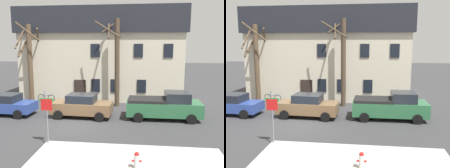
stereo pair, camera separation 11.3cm
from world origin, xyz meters
TOP-DOWN VIEW (x-y plane):
  - ground_plane at (0.00, 0.00)m, footprint 120.00×120.00m
  - building_main at (0.49, 10.38)m, footprint 15.97×7.90m
  - tree_bare_near at (-5.67, 5.88)m, footprint 2.34×2.36m
  - tree_bare_mid at (2.27, 5.51)m, footprint 2.42×3.38m
  - car_blue_sedan at (-5.85, 1.82)m, footprint 4.52×2.21m
  - car_brown_sedan at (0.09, 1.86)m, footprint 4.53×2.15m
  - pickup_truck_green at (6.08, 2.14)m, footprint 5.26×2.27m
  - fire_hydrant at (4.22, -5.54)m, footprint 0.42×0.22m
  - street_sign_pole at (-0.53, -3.32)m, footprint 0.76×0.07m
  - bicycle_leaning at (-4.42, 6.30)m, footprint 1.74×0.27m

SIDE VIEW (x-z plane):
  - ground_plane at x=0.00m, z-range 0.00..0.00m
  - bicycle_leaning at x=-4.42m, z-range -0.15..0.88m
  - fire_hydrant at x=4.22m, z-range 0.13..0.86m
  - car_blue_sedan at x=-5.85m, z-range 0.00..1.62m
  - car_brown_sedan at x=0.09m, z-range 0.00..1.73m
  - pickup_truck_green at x=6.08m, z-range -0.03..1.96m
  - street_sign_pole at x=-0.53m, z-range 0.52..3.07m
  - tree_bare_near at x=-5.67m, z-range 0.30..7.55m
  - tree_bare_mid at x=2.27m, z-range 0.14..8.01m
  - building_main at x=0.49m, z-range 0.08..8.86m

